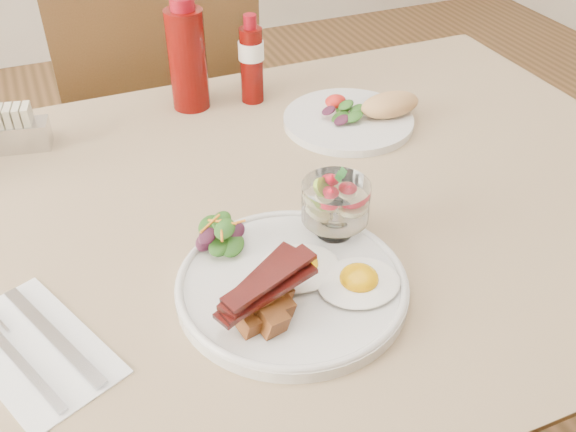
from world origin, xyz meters
name	(u,v)px	position (x,y,z in m)	size (l,w,h in m)	color
table	(257,258)	(0.00, 0.00, 0.66)	(1.33, 0.88, 0.75)	#55381B
chair_far	(162,134)	(0.00, 0.66, 0.52)	(0.42, 0.42, 0.93)	#55381B
main_plate	(292,286)	(-0.02, -0.17, 0.76)	(0.28, 0.28, 0.02)	silver
fried_eggs	(329,273)	(0.03, -0.18, 0.78)	(0.17, 0.15, 0.03)	white
bacon_potato_pile	(265,298)	(-0.06, -0.21, 0.80)	(0.13, 0.09, 0.06)	brown
side_salad	(221,236)	(-0.07, -0.08, 0.79)	(0.07, 0.07, 0.04)	#204813
fruit_cup	(335,202)	(0.07, -0.11, 0.82)	(0.09, 0.09, 0.09)	white
second_plate	(358,116)	(0.25, 0.17, 0.77)	(0.24, 0.22, 0.06)	silver
ketchup_bottle	(187,58)	(0.01, 0.34, 0.84)	(0.07, 0.07, 0.20)	#550704
hot_sauce_bottle	(251,61)	(0.11, 0.32, 0.83)	(0.05, 0.05, 0.16)	#550704
sugar_caddy	(21,131)	(-0.29, 0.31, 0.78)	(0.09, 0.06, 0.07)	silver
napkin_cutlery	(36,348)	(-0.31, -0.15, 0.75)	(0.19, 0.24, 0.01)	white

